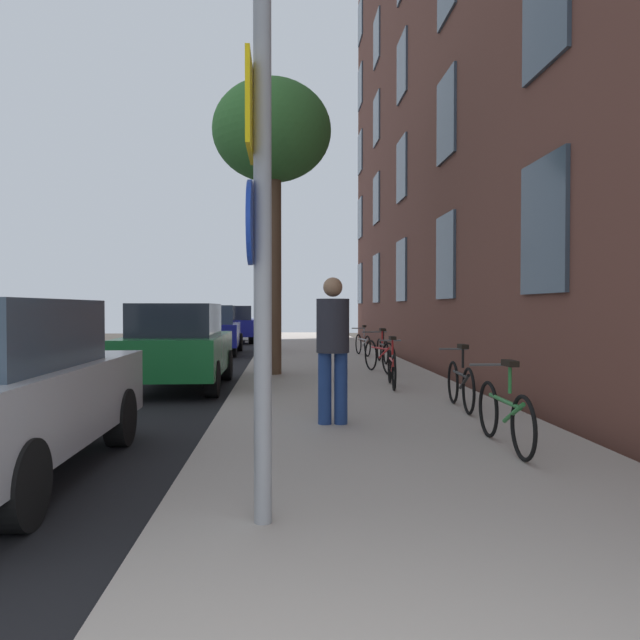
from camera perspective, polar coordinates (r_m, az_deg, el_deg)
ground_plane at (r=16.28m, az=-11.54°, el=-4.33°), size 41.80×41.80×0.00m
road_asphalt at (r=16.71m, az=-18.70°, el=-4.21°), size 7.00×38.00×0.01m
sidewalk at (r=16.15m, az=0.88°, el=-4.14°), size 4.20×38.00×0.12m
building_facade at (r=17.28m, az=10.41°, el=23.39°), size 0.56×27.00×16.16m
sign_post at (r=4.07m, az=-5.74°, el=8.63°), size 0.16×0.60×3.59m
traffic_light at (r=20.43m, az=-4.98°, el=4.35°), size 0.43×0.24×3.76m
tree_near at (r=13.61m, az=-4.54°, el=16.74°), size 2.55×2.55×6.31m
bicycle_0 at (r=6.52m, az=16.98°, el=-8.42°), size 0.42×1.68×0.91m
bicycle_1 at (r=8.86m, az=13.08°, el=-5.84°), size 0.42×1.59×0.93m
bicycle_2 at (r=11.05m, az=6.77°, el=-4.42°), size 0.42×1.66×0.92m
bicycle_3 at (r=13.44m, az=5.63°, el=-3.31°), size 0.56×1.66×0.99m
bicycle_4 at (r=15.87m, az=5.90°, el=-2.76°), size 0.42×1.60×0.90m
bicycle_5 at (r=18.21m, az=4.06°, el=-2.23°), size 0.42×1.60×0.91m
pedestrian_0 at (r=7.46m, az=1.22°, el=-1.93°), size 0.51×0.51×1.81m
car_1 at (r=11.87m, az=-13.17°, el=-2.32°), size 1.79×3.96×1.62m
car_2 at (r=20.39m, az=-10.07°, el=-0.85°), size 1.89×4.07×1.62m
car_3 at (r=27.18m, az=-7.98°, el=-0.34°), size 1.92×4.18×1.62m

